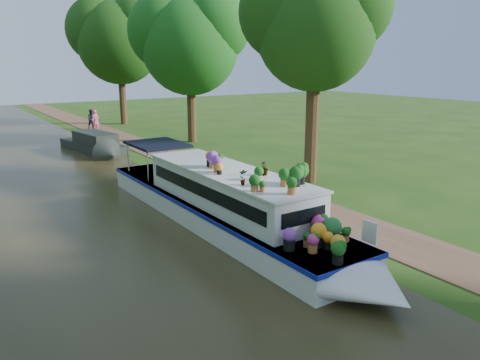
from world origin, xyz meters
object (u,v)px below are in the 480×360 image
object	(u,v)px
plant_boat	(228,203)
pedestrian_pink	(96,121)
second_boat	(95,144)
pedestrian_dark	(92,119)

from	to	relation	value
plant_boat	pedestrian_pink	xyz separation A→B (m)	(2.90, 22.68, -0.02)
plant_boat	pedestrian_pink	size ratio (longest dim) A/B	8.42
pedestrian_pink	plant_boat	bearing A→B (deg)	-107.69
plant_boat	second_boat	xyz separation A→B (m)	(0.40, 14.75, -0.38)
plant_boat	pedestrian_dark	size ratio (longest dim) A/B	9.09
pedestrian_pink	pedestrian_dark	world-z (taller)	pedestrian_pink
plant_boat	second_boat	distance (m)	14.76
second_boat	pedestrian_pink	world-z (taller)	pedestrian_pink
pedestrian_pink	pedestrian_dark	distance (m)	1.57
second_boat	pedestrian_pink	size ratio (longest dim) A/B	3.84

